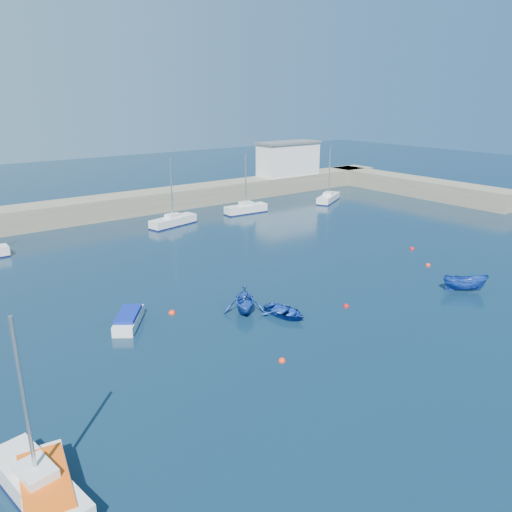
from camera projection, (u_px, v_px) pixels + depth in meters
ground at (408, 362)px, 29.22m from camera, size 220.00×220.00×0.00m
back_wall at (109, 207)px, 63.75m from camera, size 96.00×4.50×2.60m
right_arm at (413, 186)px, 78.35m from camera, size 4.50×32.00×2.60m
harbor_office at (288, 159)px, 79.78m from camera, size 10.00×4.00×5.00m
sailboat_1 at (38, 486)px, 19.15m from camera, size 2.61×6.00×7.75m
sailboat_6 at (173, 221)px, 59.57m from camera, size 6.36×3.08×8.09m
sailboat_7 at (246, 209)px, 65.86m from camera, size 5.91×1.97×7.79m
sailboat_8 at (328, 198)px, 73.07m from camera, size 6.28×4.49×8.13m
motorboat_0 at (47, 492)px, 18.95m from camera, size 2.54×5.34×1.15m
motorboat_1 at (129, 319)px, 33.80m from camera, size 3.37×3.93×0.95m
dinghy_center at (285, 312)px, 35.18m from camera, size 2.95×3.72×0.69m
dinghy_left at (244, 300)px, 35.75m from camera, size 4.42×4.56×1.84m
dinghy_right at (465, 283)px, 39.60m from camera, size 3.51×3.28×1.35m
buoy_0 at (282, 361)px, 29.32m from camera, size 0.43×0.43×0.43m
buoy_1 at (346, 307)px, 36.88m from camera, size 0.45×0.45×0.45m
buoy_2 at (428, 265)px, 45.78m from camera, size 0.44×0.44×0.44m
buoy_3 at (172, 313)px, 35.75m from camera, size 0.50×0.50×0.50m
buoy_4 at (412, 249)px, 50.65m from camera, size 0.50×0.50×0.50m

